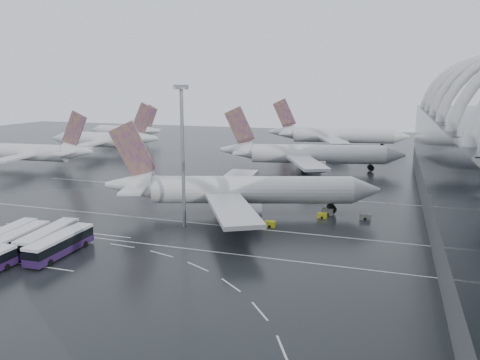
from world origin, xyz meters
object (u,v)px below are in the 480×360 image
(jet_remote_mid, at_px, (106,140))
(gse_cart_belly_a, at_px, (322,215))
(airliner_gate_c, at_px, (335,136))
(gse_cart_belly_c, at_px, (270,224))
(floodlight_mast, at_px, (182,139))
(bus_row_near_a, at_px, (9,235))
(airliner_main, at_px, (238,191))
(bus_row_near_c, at_px, (48,238))
(bus_row_near_b, at_px, (20,239))
(bus_row_near_d, at_px, (60,244))
(gse_cart_belly_b, at_px, (327,212))
(gse_cart_belly_d, at_px, (365,217))
(jet_remote_west, at_px, (35,153))
(airliner_gate_b, at_px, (308,154))
(jet_remote_far, at_px, (126,131))

(jet_remote_mid, bearing_deg, gse_cart_belly_a, 140.28)
(airliner_gate_c, bearing_deg, gse_cart_belly_c, -97.36)
(airliner_gate_c, xyz_separation_m, floodlight_mast, (-14.25, -122.12, 11.73))
(bus_row_near_a, xyz_separation_m, floodlight_mast, (24.38, 18.79, 15.30))
(floodlight_mast, bearing_deg, airliner_main, 60.71)
(bus_row_near_c, bearing_deg, bus_row_near_b, 103.14)
(bus_row_near_d, distance_m, gse_cart_belly_b, 53.07)
(floodlight_mast, bearing_deg, bus_row_near_a, -142.38)
(gse_cart_belly_c, bearing_deg, bus_row_near_c, -144.27)
(airliner_gate_c, xyz_separation_m, bus_row_near_d, (-26.81, -142.37, -3.37))
(gse_cart_belly_d, bearing_deg, jet_remote_west, 164.98)
(gse_cart_belly_d, bearing_deg, airliner_main, -172.36)
(bus_row_near_c, distance_m, gse_cart_belly_b, 54.66)
(airliner_gate_b, bearing_deg, airliner_main, -107.79)
(airliner_main, height_order, gse_cart_belly_c, airliner_main)
(jet_remote_far, xyz_separation_m, gse_cart_belly_a, (108.60, -102.41, -4.00))
(airliner_gate_b, height_order, bus_row_near_b, airliner_gate_b)
(gse_cart_belly_d, bearing_deg, gse_cart_belly_c, -147.75)
(airliner_gate_c, height_order, floodlight_mast, floodlight_mast)
(airliner_gate_b, height_order, jet_remote_west, airliner_gate_b)
(bus_row_near_b, xyz_separation_m, bus_row_near_c, (4.52, 1.49, 0.17))
(bus_row_near_b, relative_size, gse_cart_belly_c, 6.17)
(jet_remote_west, bearing_deg, gse_cart_belly_b, 159.21)
(floodlight_mast, distance_m, gse_cart_belly_b, 34.51)
(jet_remote_far, distance_m, gse_cart_belly_b, 147.87)
(jet_remote_mid, distance_m, bus_row_near_c, 112.12)
(jet_remote_west, height_order, jet_remote_far, jet_remote_west)
(jet_remote_west, xyz_separation_m, jet_remote_mid, (3.40, 35.34, 0.33))
(airliner_gate_c, bearing_deg, airliner_main, -101.98)
(gse_cart_belly_b, bearing_deg, jet_remote_mid, 146.73)
(bus_row_near_d, distance_m, floodlight_mast, 28.21)
(airliner_gate_c, relative_size, jet_remote_mid, 1.27)
(jet_remote_mid, bearing_deg, gse_cart_belly_b, 141.64)
(airliner_main, relative_size, airliner_gate_b, 0.99)
(floodlight_mast, bearing_deg, jet_remote_far, 125.79)
(airliner_gate_c, distance_m, jet_remote_far, 98.44)
(bus_row_near_a, height_order, gse_cart_belly_d, bus_row_near_a)
(jet_remote_west, distance_m, jet_remote_far, 72.77)
(airliner_main, relative_size, jet_remote_mid, 1.24)
(floodlight_mast, distance_m, gse_cart_belly_d, 40.12)
(jet_remote_far, distance_m, bus_row_near_c, 150.88)
(airliner_main, xyz_separation_m, gse_cart_belly_a, (17.68, 1.88, -4.41))
(gse_cart_belly_b, bearing_deg, floodlight_mast, -146.04)
(airliner_gate_c, distance_m, bus_row_near_d, 144.91)
(jet_remote_far, xyz_separation_m, gse_cart_belly_c, (99.90, -111.62, -3.97))
(airliner_gate_b, distance_m, airliner_gate_c, 55.24)
(airliner_gate_c, relative_size, jet_remote_far, 1.45)
(bus_row_near_a, relative_size, gse_cart_belly_a, 6.41)
(jet_remote_mid, bearing_deg, jet_remote_far, -74.92)
(airliner_gate_c, xyz_separation_m, bus_row_near_c, (-30.72, -140.45, -3.36))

